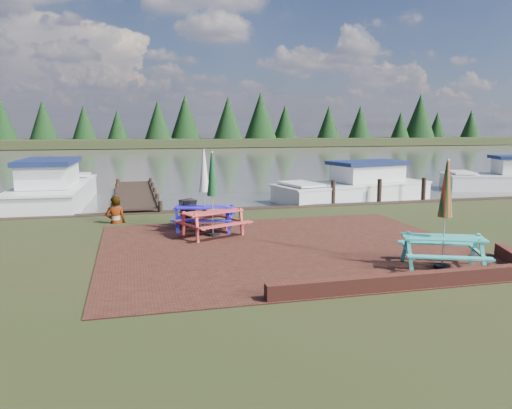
{
  "coord_description": "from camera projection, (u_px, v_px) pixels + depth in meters",
  "views": [
    {
      "loc": [
        -3.68,
        -10.54,
        2.99
      ],
      "look_at": [
        -0.58,
        1.73,
        1.0
      ],
      "focal_mm": 35.0,
      "sensor_mm": 36.0,
      "label": 1
    }
  ],
  "objects": [
    {
      "name": "ground",
      "position": [
        299.0,
        258.0,
        11.45
      ],
      "size": [
        120.0,
        120.0,
        0.0
      ],
      "primitive_type": "plane",
      "color": "black",
      "rests_on": "ground"
    },
    {
      "name": "paving",
      "position": [
        286.0,
        247.0,
        12.4
      ],
      "size": [
        9.0,
        7.5,
        0.02
      ],
      "primitive_type": "cube",
      "color": "#391812",
      "rests_on": "ground"
    },
    {
      "name": "brick_wall",
      "position": [
        445.0,
        275.0,
        9.63
      ],
      "size": [
        6.21,
        1.79,
        0.3
      ],
      "color": "#4C1E16",
      "rests_on": "ground"
    },
    {
      "name": "water",
      "position": [
        170.0,
        158.0,
        46.88
      ],
      "size": [
        120.0,
        60.0,
        0.02
      ],
      "primitive_type": "cube",
      "color": "#403E37",
      "rests_on": "ground"
    },
    {
      "name": "far_treeline",
      "position": [
        154.0,
        124.0,
        74.14
      ],
      "size": [
        120.0,
        10.0,
        8.1
      ],
      "color": "black",
      "rests_on": "ground"
    },
    {
      "name": "picnic_table_teal",
      "position": [
        444.0,
        232.0,
        10.43
      ],
      "size": [
        2.09,
        1.99,
        2.3
      ],
      "rotation": [
        0.0,
        0.0,
        -0.39
      ],
      "color": "teal",
      "rests_on": "ground"
    },
    {
      "name": "picnic_table_red",
      "position": [
        213.0,
        207.0,
        13.57
      ],
      "size": [
        2.11,
        2.02,
        2.3
      ],
      "rotation": [
        0.0,
        0.0,
        0.42
      ],
      "color": "#BA362F",
      "rests_on": "ground"
    },
    {
      "name": "picnic_table_blue",
      "position": [
        204.0,
        203.0,
        14.28
      ],
      "size": [
        2.05,
        1.93,
        2.33
      ],
      "rotation": [
        0.0,
        0.0,
        -0.31
      ],
      "color": "#2418B6",
      "rests_on": "ground"
    },
    {
      "name": "chalkboard",
      "position": [
        188.0,
        213.0,
        14.88
      ],
      "size": [
        0.54,
        0.73,
        0.83
      ],
      "rotation": [
        0.0,
        0.0,
        0.6
      ],
      "color": "black",
      "rests_on": "ground"
    },
    {
      "name": "jetty",
      "position": [
        136.0,
        194.0,
        21.38
      ],
      "size": [
        1.76,
        9.08,
        1.0
      ],
      "color": "black",
      "rests_on": "ground"
    },
    {
      "name": "boat_jetty",
      "position": [
        54.0,
        191.0,
        19.83
      ],
      "size": [
        2.84,
        7.44,
        2.13
      ],
      "rotation": [
        0.0,
        0.0,
        -0.04
      ],
      "color": "silver",
      "rests_on": "ground"
    },
    {
      "name": "boat_near",
      "position": [
        355.0,
        188.0,
        21.42
      ],
      "size": [
        7.2,
        3.8,
        1.85
      ],
      "rotation": [
        0.0,
        0.0,
        1.79
      ],
      "color": "silver",
      "rests_on": "ground"
    },
    {
      "name": "boat_far",
      "position": [
        510.0,
        179.0,
        24.94
      ],
      "size": [
        6.46,
        3.9,
        1.9
      ],
      "rotation": [
        0.0,
        0.0,
        1.26
      ],
      "color": "silver",
      "rests_on": "ground"
    },
    {
      "name": "person",
      "position": [
        115.0,
        196.0,
        15.38
      ],
      "size": [
        0.63,
        0.42,
        1.69
      ],
      "primitive_type": "imported",
      "rotation": [
        0.0,
        0.0,
        3.17
      ],
      "color": "gray",
      "rests_on": "ground"
    }
  ]
}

